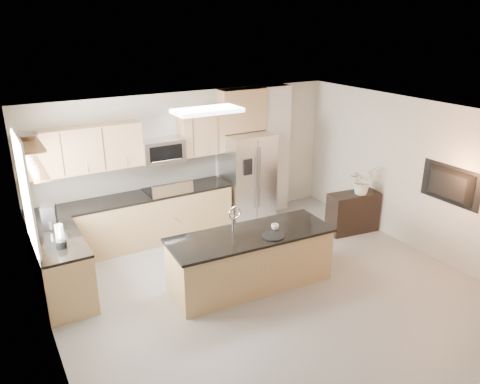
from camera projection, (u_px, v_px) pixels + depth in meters
floor at (287, 305)px, 6.67m from camera, size 6.50×6.50×0.00m
ceiling at (294, 125)px, 5.75m from camera, size 6.00×6.50×0.02m
wall_back at (189, 161)px, 8.84m from camera, size 6.00×0.02×2.60m
wall_left at (52, 282)px, 4.80m from camera, size 0.02×6.50×2.60m
wall_right at (440, 184)px, 7.62m from camera, size 0.02×6.50×2.60m
back_counter at (135, 220)px, 8.30m from camera, size 3.55×0.66×1.44m
left_counter at (62, 267)px, 6.75m from camera, size 0.66×1.50×0.92m
range at (168, 213)px, 8.59m from camera, size 0.76×0.64×1.14m
upper_cabinets at (122, 145)px, 7.92m from camera, size 3.50×0.33×0.75m
microwave at (162, 151)px, 8.28m from camera, size 0.76×0.40×0.40m
refrigerator at (247, 178)px, 9.18m from camera, size 0.92×0.78×1.78m
partition_column at (273, 150)px, 9.58m from camera, size 0.60×0.30×2.60m
window at (26, 194)px, 6.19m from camera, size 0.04×1.15×1.65m
shelf_lower at (32, 169)px, 6.23m from camera, size 0.30×1.20×0.04m
shelf_upper at (27, 142)px, 6.10m from camera, size 0.30×1.20×0.04m
ceiling_fixture at (207, 111)px, 6.88m from camera, size 1.00×0.50×0.06m
island at (250, 259)px, 7.03m from camera, size 2.52×1.04×1.28m
credenza at (353, 212)px, 8.84m from camera, size 1.01×0.53×0.77m
cup at (275, 227)px, 7.01m from camera, size 0.13×0.13×0.09m
platter at (273, 236)px, 6.79m from camera, size 0.42×0.42×0.02m
blender at (60, 238)px, 6.28m from camera, size 0.15×0.15×0.34m
kettle at (61, 232)px, 6.53m from camera, size 0.20×0.20×0.25m
coffee_maker at (49, 218)px, 6.84m from camera, size 0.24×0.28×0.37m
bowl at (26, 136)px, 6.13m from camera, size 0.42×0.42×0.10m
flower_vase at (363, 174)px, 8.57m from camera, size 0.82×0.76×0.76m
television at (447, 186)px, 7.40m from camera, size 0.14×1.08×0.62m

